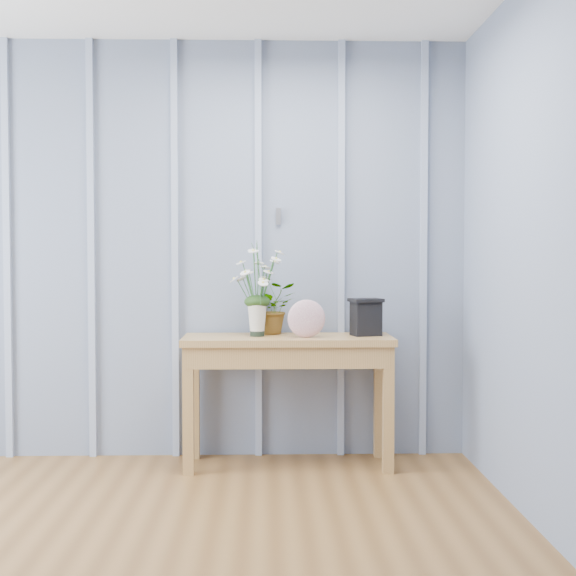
{
  "coord_description": "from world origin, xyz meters",
  "views": [
    {
      "loc": [
        0.8,
        -2.59,
        1.22
      ],
      "look_at": [
        0.92,
        1.94,
        1.03
      ],
      "focal_mm": 50.0,
      "sensor_mm": 36.0,
      "label": 1
    }
  ],
  "objects_px": {
    "carved_box": "(366,317)",
    "felt_disc_vessel": "(306,319)",
    "sideboard": "(288,356)",
    "daisy_vase": "(257,280)"
  },
  "relations": [
    {
      "from": "carved_box",
      "to": "felt_disc_vessel",
      "type": "bearing_deg",
      "value": -163.86
    },
    {
      "from": "felt_disc_vessel",
      "to": "sideboard",
      "type": "bearing_deg",
      "value": 137.34
    },
    {
      "from": "sideboard",
      "to": "felt_disc_vessel",
      "type": "height_order",
      "value": "felt_disc_vessel"
    },
    {
      "from": "daisy_vase",
      "to": "felt_disc_vessel",
      "type": "bearing_deg",
      "value": -16.88
    },
    {
      "from": "sideboard",
      "to": "daisy_vase",
      "type": "xyz_separation_m",
      "value": [
        -0.18,
        0.0,
        0.44
      ]
    },
    {
      "from": "felt_disc_vessel",
      "to": "carved_box",
      "type": "relative_size",
      "value": 1.0
    },
    {
      "from": "sideboard",
      "to": "felt_disc_vessel",
      "type": "relative_size",
      "value": 5.57
    },
    {
      "from": "sideboard",
      "to": "carved_box",
      "type": "bearing_deg",
      "value": 2.58
    },
    {
      "from": "felt_disc_vessel",
      "to": "carved_box",
      "type": "height_order",
      "value": "same"
    },
    {
      "from": "felt_disc_vessel",
      "to": "daisy_vase",
      "type": "bearing_deg",
      "value": 158.36
    }
  ]
}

